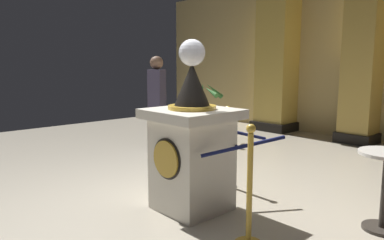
{
  "coord_description": "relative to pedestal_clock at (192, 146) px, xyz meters",
  "views": [
    {
      "loc": [
        3.17,
        -2.63,
        1.57
      ],
      "look_at": [
        0.31,
        -0.04,
        0.97
      ],
      "focal_mm": 34.77,
      "sensor_mm": 36.0,
      "label": 1
    }
  ],
  "objects": [
    {
      "name": "ground_plane",
      "position": [
        -0.31,
        0.04,
        -0.69
      ],
      "size": [
        11.9,
        11.9,
        0.0
      ],
      "primitive_type": "plane",
      "color": "#B2A893"
    },
    {
      "name": "back_wall",
      "position": [
        -0.31,
        5.1,
        1.02
      ],
      "size": [
        11.9,
        0.16,
        3.42
      ],
      "primitive_type": "cube",
      "color": "tan",
      "rests_on": "ground_plane"
    },
    {
      "name": "pedestal_clock",
      "position": [
        0.0,
        0.0,
        0.0
      ],
      "size": [
        0.85,
        0.85,
        1.81
      ],
      "color": "silver",
      "rests_on": "ground_plane"
    },
    {
      "name": "stanchion_near",
      "position": [
        0.95,
        -0.2,
        -0.32
      ],
      "size": [
        0.24,
        0.24,
        1.07
      ],
      "color": "gold",
      "rests_on": "ground_plane"
    },
    {
      "name": "stanchion_far",
      "position": [
        -0.25,
        0.83,
        -0.33
      ],
      "size": [
        0.24,
        0.24,
        1.04
      ],
      "color": "gold",
      "rests_on": "ground_plane"
    },
    {
      "name": "velvet_rope",
      "position": [
        0.35,
        0.32,
        0.1
      ],
      "size": [
        1.14,
        1.14,
        0.22
      ],
      "color": "#141947"
    },
    {
      "name": "column_left",
      "position": [
        -2.25,
        4.77,
        0.94
      ],
      "size": [
        0.95,
        0.95,
        3.29
      ],
      "color": "black",
      "rests_on": "ground_plane"
    },
    {
      "name": "column_centre_rear",
      "position": [
        -0.31,
        4.77,
        0.94
      ],
      "size": [
        0.74,
        0.74,
        3.29
      ],
      "color": "black",
      "rests_on": "ground_plane"
    },
    {
      "name": "potted_palm_left",
      "position": [
        -2.54,
        2.63,
        -0.35
      ],
      "size": [
        0.79,
        0.79,
        1.2
      ],
      "color": "black",
      "rests_on": "ground_plane"
    },
    {
      "name": "bystander_guest",
      "position": [
        -2.26,
        1.24,
        0.2
      ],
      "size": [
        0.39,
        0.42,
        1.68
      ],
      "color": "#383347",
      "rests_on": "ground_plane"
    }
  ]
}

